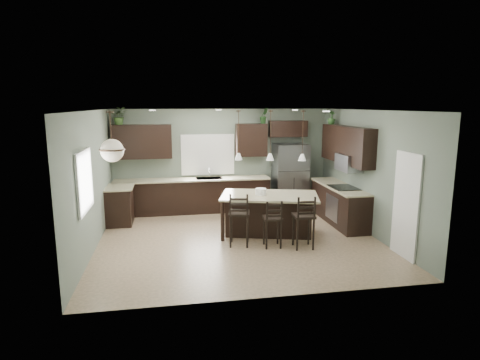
% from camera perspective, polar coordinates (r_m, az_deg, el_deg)
% --- Properties ---
extents(ground, '(6.00, 6.00, 0.00)m').
position_cam_1_polar(ground, '(8.92, -0.19, -8.41)').
color(ground, '#9E8466').
rests_on(ground, ground).
extents(pantry_door, '(0.04, 0.82, 2.04)m').
position_cam_1_polar(pantry_door, '(8.28, 22.53, -3.40)').
color(pantry_door, white).
rests_on(pantry_door, ground).
extents(window_back, '(1.35, 0.02, 1.00)m').
position_cam_1_polar(window_back, '(11.17, -4.61, 3.63)').
color(window_back, white).
rests_on(window_back, room_shell).
extents(window_left, '(0.02, 1.10, 1.00)m').
position_cam_1_polar(window_left, '(7.79, -21.32, -0.18)').
color(window_left, white).
rests_on(window_left, room_shell).
extents(left_return_cabs, '(0.60, 0.90, 0.90)m').
position_cam_1_polar(left_return_cabs, '(10.39, -16.72, -3.52)').
color(left_return_cabs, black).
rests_on(left_return_cabs, ground).
extents(left_return_countertop, '(0.66, 0.96, 0.04)m').
position_cam_1_polar(left_return_countertop, '(10.28, -16.75, -0.98)').
color(left_return_countertop, '#B8B18B').
rests_on(left_return_countertop, left_return_cabs).
extents(back_lower_cabs, '(4.20, 0.60, 0.90)m').
position_cam_1_polar(back_lower_cabs, '(11.05, -6.71, -2.29)').
color(back_lower_cabs, black).
rests_on(back_lower_cabs, ground).
extents(back_countertop, '(4.20, 0.66, 0.04)m').
position_cam_1_polar(back_countertop, '(10.94, -6.75, 0.09)').
color(back_countertop, '#B8B18B').
rests_on(back_countertop, back_lower_cabs).
extents(sink_inset, '(0.70, 0.45, 0.01)m').
position_cam_1_polar(sink_inset, '(10.97, -4.41, 0.24)').
color(sink_inset, gray).
rests_on(sink_inset, back_countertop).
extents(faucet, '(0.02, 0.02, 0.28)m').
position_cam_1_polar(faucet, '(10.91, -4.40, 0.96)').
color(faucet, silver).
rests_on(faucet, back_countertop).
extents(back_upper_left, '(1.55, 0.34, 0.90)m').
position_cam_1_polar(back_upper_left, '(10.95, -13.75, 5.32)').
color(back_upper_left, black).
rests_on(back_upper_left, room_shell).
extents(back_upper_right, '(0.85, 0.34, 0.90)m').
position_cam_1_polar(back_upper_right, '(11.15, 1.62, 5.71)').
color(back_upper_right, black).
rests_on(back_upper_right, room_shell).
extents(fridge_header, '(1.05, 0.34, 0.45)m').
position_cam_1_polar(fridge_header, '(11.39, 6.85, 7.26)').
color(fridge_header, black).
rests_on(fridge_header, room_shell).
extents(right_lower_cabs, '(0.60, 2.35, 0.90)m').
position_cam_1_polar(right_lower_cabs, '(10.36, 13.86, -3.41)').
color(right_lower_cabs, black).
rests_on(right_lower_cabs, ground).
extents(right_countertop, '(0.66, 2.35, 0.04)m').
position_cam_1_polar(right_countertop, '(10.25, 13.88, -0.86)').
color(right_countertop, '#B8B18B').
rests_on(right_countertop, right_lower_cabs).
extents(cooktop, '(0.58, 0.75, 0.02)m').
position_cam_1_polar(cooktop, '(10.00, 14.52, -1.03)').
color(cooktop, black).
rests_on(cooktop, right_countertop).
extents(wall_oven_front, '(0.01, 0.72, 0.60)m').
position_cam_1_polar(wall_oven_front, '(10.00, 12.89, -3.87)').
color(wall_oven_front, gray).
rests_on(wall_oven_front, right_lower_cabs).
extents(right_upper_cabs, '(0.34, 2.35, 0.90)m').
position_cam_1_polar(right_upper_cabs, '(10.17, 14.92, 4.87)').
color(right_upper_cabs, black).
rests_on(right_upper_cabs, room_shell).
extents(microwave, '(0.40, 0.75, 0.40)m').
position_cam_1_polar(microwave, '(9.94, 15.20, 2.41)').
color(microwave, gray).
rests_on(microwave, right_upper_cabs).
extents(refrigerator, '(0.90, 0.74, 1.85)m').
position_cam_1_polar(refrigerator, '(11.27, 7.13, 0.43)').
color(refrigerator, gray).
rests_on(refrigerator, ground).
extents(kitchen_island, '(2.38, 1.72, 0.92)m').
position_cam_1_polar(kitchen_island, '(9.13, 4.19, -4.94)').
color(kitchen_island, black).
rests_on(kitchen_island, ground).
extents(serving_dish, '(0.24, 0.24, 0.14)m').
position_cam_1_polar(serving_dish, '(9.01, 2.96, -1.65)').
color(serving_dish, white).
rests_on(serving_dish, kitchen_island).
extents(bar_stool_left, '(0.51, 0.51, 1.15)m').
position_cam_1_polar(bar_stool_left, '(8.38, -0.11, -5.56)').
color(bar_stool_left, black).
rests_on(bar_stool_left, ground).
extents(bar_stool_center, '(0.40, 0.40, 1.01)m').
position_cam_1_polar(bar_stool_center, '(8.34, 4.64, -6.15)').
color(bar_stool_center, black).
rests_on(bar_stool_center, ground).
extents(bar_stool_right, '(0.44, 0.44, 1.12)m').
position_cam_1_polar(bar_stool_right, '(8.34, 9.01, -5.87)').
color(bar_stool_right, black).
rests_on(bar_stool_right, ground).
extents(pendant_left, '(0.17, 0.17, 1.10)m').
position_cam_1_polar(pendant_left, '(8.86, -0.21, 6.36)').
color(pendant_left, white).
rests_on(pendant_left, room_shell).
extents(pendant_center, '(0.17, 0.17, 1.10)m').
position_cam_1_polar(pendant_center, '(8.82, 4.35, 6.31)').
color(pendant_center, silver).
rests_on(pendant_center, room_shell).
extents(pendant_right, '(0.17, 0.17, 1.10)m').
position_cam_1_polar(pendant_right, '(8.84, 8.91, 6.23)').
color(pendant_right, silver).
rests_on(pendant_right, room_shell).
extents(chandelier, '(0.48, 0.48, 0.97)m').
position_cam_1_polar(chandelier, '(8.05, -17.84, 5.87)').
color(chandelier, '#F0E2C5').
rests_on(chandelier, room_shell).
extents(plant_back_left, '(0.42, 0.37, 0.45)m').
position_cam_1_polar(plant_back_left, '(10.93, -16.80, 8.72)').
color(plant_back_left, '#355525').
rests_on(plant_back_left, back_upper_left).
extents(plant_back_right, '(0.27, 0.23, 0.43)m').
position_cam_1_polar(plant_back_right, '(11.16, 3.42, 9.12)').
color(plant_back_right, '#254E22').
rests_on(plant_back_right, back_upper_right).
extents(plant_right_wall, '(0.27, 0.27, 0.37)m').
position_cam_1_polar(plant_right_wall, '(10.96, 12.89, 8.67)').
color(plant_right_wall, '#2F5A27').
rests_on(plant_right_wall, right_upper_cabs).
extents(room_shell, '(6.00, 6.00, 6.00)m').
position_cam_1_polar(room_shell, '(8.52, -0.20, 2.46)').
color(room_shell, slate).
rests_on(room_shell, ground).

